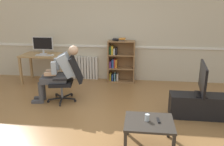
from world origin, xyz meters
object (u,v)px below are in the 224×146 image
object	(u,v)px
keyboard	(43,55)
computer_mouse	(53,55)
computer_desk	(45,58)
coffee_table	(149,124)
office_chair	(68,78)
tv_screen	(203,79)
imac_monitor	(43,44)
person_seated	(59,72)
drinking_glass	(147,117)
bookshelf	(120,61)
spare_remote	(158,120)
radiator	(85,68)
tv_stand	(200,106)

from	to	relation	value
keyboard	computer_mouse	bearing A→B (deg)	4.73
computer_desk	coffee_table	xyz separation A→B (m)	(2.64, -2.64, -0.30)
office_chair	tv_screen	size ratio (longest dim) A/B	1.17
imac_monitor	person_seated	bearing A→B (deg)	-55.40
office_chair	drinking_glass	distance (m)	2.19
bookshelf	person_seated	size ratio (longest dim) A/B	0.98
office_chair	tv_screen	world-z (taller)	tv_screen
tv_screen	office_chair	bearing A→B (deg)	88.51
computer_desk	person_seated	bearing A→B (deg)	-55.81
bookshelf	tv_screen	world-z (taller)	bookshelf
bookshelf	tv_screen	bearing A→B (deg)	-48.95
person_seated	keyboard	bearing A→B (deg)	-152.88
office_chair	spare_remote	distance (m)	2.31
imac_monitor	office_chair	bearing A→B (deg)	-49.91
coffee_table	radiator	bearing A→B (deg)	118.75
tv_screen	drinking_glass	bearing A→B (deg)	143.75
office_chair	spare_remote	xyz separation A→B (m)	(1.79, -1.45, -0.12)
keyboard	office_chair	bearing A→B (deg)	-46.79
computer_desk	radiator	xyz separation A→B (m)	(0.98, 0.39, -0.33)
keyboard	tv_stand	size ratio (longest dim) A/B	0.36
drinking_glass	office_chair	bearing A→B (deg)	138.22
drinking_glass	spare_remote	bearing A→B (deg)	4.02
radiator	coffee_table	distance (m)	3.46
office_chair	drinking_glass	size ratio (longest dim) A/B	9.79
computer_desk	coffee_table	distance (m)	3.75
keyboard	computer_desk	bearing A→B (deg)	97.05
person_seated	drinking_glass	world-z (taller)	person_seated
computer_mouse	radiator	bearing A→B (deg)	35.32
computer_mouse	office_chair	world-z (taller)	office_chair
spare_remote	tv_screen	bearing A→B (deg)	-135.32
radiator	bookshelf	bearing A→B (deg)	-5.66
bookshelf	tv_stand	distance (m)	2.55
radiator	drinking_glass	bearing A→B (deg)	-61.54
computer_mouse	office_chair	size ratio (longest dim) A/B	0.10
bookshelf	keyboard	bearing A→B (deg)	-167.31
office_chair	tv_stand	world-z (taller)	office_chair
computer_mouse	computer_desk	bearing A→B (deg)	155.13
imac_monitor	person_seated	size ratio (longest dim) A/B	0.45
radiator	spare_remote	xyz separation A→B (m)	(1.79, -3.00, 0.09)
computer_desk	tv_stand	xyz separation A→B (m)	(3.60, -1.61, -0.43)
computer_mouse	drinking_glass	xyz separation A→B (m)	(2.35, -2.50, -0.33)
tv_screen	drinking_glass	world-z (taller)	tv_screen
office_chair	tv_stand	size ratio (longest dim) A/B	0.90
computer_mouse	coffee_table	size ratio (longest dim) A/B	0.14
coffee_table	spare_remote	world-z (taller)	spare_remote
computer_mouse	coffee_table	distance (m)	3.49
office_chair	coffee_table	size ratio (longest dim) A/B	1.39
computer_mouse	coffee_table	xyz separation A→B (m)	(2.38, -2.52, -0.43)
computer_mouse	radiator	world-z (taller)	computer_mouse
office_chair	spare_remote	world-z (taller)	office_chair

